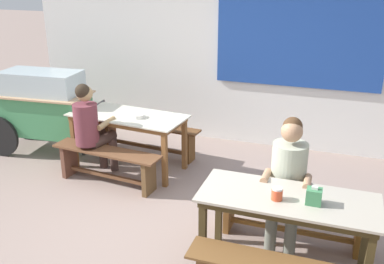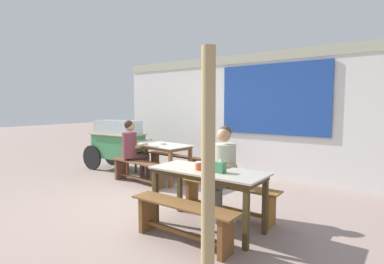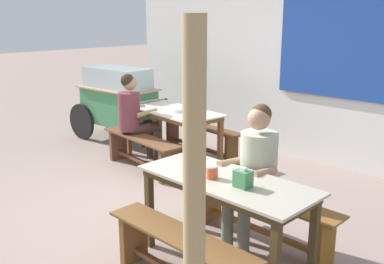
% 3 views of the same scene
% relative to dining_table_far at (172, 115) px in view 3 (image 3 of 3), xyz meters
% --- Properties ---
extents(ground_plane, '(40.00, 40.00, 0.00)m').
position_rel_dining_table_far_xyz_m(ground_plane, '(0.96, -1.23, -0.68)').
color(ground_plane, gray).
extents(backdrop_wall, '(6.41, 0.23, 2.70)m').
position_rel_dining_table_far_xyz_m(backdrop_wall, '(1.00, 1.50, 0.74)').
color(backdrop_wall, silver).
rests_on(backdrop_wall, ground_plane).
extents(dining_table_far, '(1.60, 0.82, 0.76)m').
position_rel_dining_table_far_xyz_m(dining_table_far, '(0.00, 0.00, 0.00)').
color(dining_table_far, beige).
rests_on(dining_table_far, ground_plane).
extents(dining_table_near, '(1.50, 0.64, 0.76)m').
position_rel_dining_table_far_xyz_m(dining_table_near, '(2.28, -1.50, -0.00)').
color(dining_table_near, '#B8AF9D').
rests_on(dining_table_near, ground_plane).
extents(bench_far_back, '(1.59, 0.39, 0.46)m').
position_rel_dining_table_far_xyz_m(bench_far_back, '(0.05, 0.52, -0.38)').
color(bench_far_back, brown).
rests_on(bench_far_back, ground_plane).
extents(bench_far_front, '(1.46, 0.43, 0.46)m').
position_rel_dining_table_far_xyz_m(bench_far_front, '(-0.05, -0.52, -0.38)').
color(bench_far_front, brown).
rests_on(bench_far_front, ground_plane).
extents(bench_near_back, '(1.51, 0.30, 0.46)m').
position_rel_dining_table_far_xyz_m(bench_near_back, '(2.28, -0.98, -0.39)').
color(bench_near_back, brown).
rests_on(bench_near_back, ground_plane).
extents(bench_near_front, '(1.38, 0.30, 0.46)m').
position_rel_dining_table_far_xyz_m(bench_near_front, '(2.28, -2.02, -0.39)').
color(bench_near_front, brown).
rests_on(bench_near_front, ground_plane).
extents(food_cart, '(1.73, 0.81, 1.21)m').
position_rel_dining_table_far_xyz_m(food_cart, '(-1.43, 0.12, 0.03)').
color(food_cart, '#439059').
rests_on(food_cart, ground_plane).
extents(person_left_back_turned, '(0.45, 0.58, 1.27)m').
position_rel_dining_table_far_xyz_m(person_left_back_turned, '(-0.30, -0.41, 0.04)').
color(person_left_back_turned, '#45312B').
rests_on(person_left_back_turned, ground_plane).
extents(person_right_near_table, '(0.45, 0.54, 1.29)m').
position_rel_dining_table_far_xyz_m(person_right_near_table, '(2.22, -1.04, 0.06)').
color(person_right_near_table, '#65675B').
rests_on(person_right_near_table, ground_plane).
extents(tissue_box, '(0.12, 0.11, 0.16)m').
position_rel_dining_table_far_xyz_m(tissue_box, '(2.49, -1.55, 0.15)').
color(tissue_box, '#3E8251').
rests_on(tissue_box, dining_table_near).
extents(condiment_jar, '(0.09, 0.09, 0.11)m').
position_rel_dining_table_far_xyz_m(condiment_jar, '(2.20, -1.58, 0.14)').
color(condiment_jar, '#DA4D2C').
rests_on(condiment_jar, dining_table_near).
extents(soup_bowl, '(0.16, 0.16, 0.05)m').
position_rel_dining_table_far_xyz_m(soup_bowl, '(0.19, -0.06, 0.11)').
color(soup_bowl, silver).
rests_on(soup_bowl, dining_table_far).
extents(wooden_support_post, '(0.11, 0.11, 2.06)m').
position_rel_dining_table_far_xyz_m(wooden_support_post, '(3.03, -2.63, 0.35)').
color(wooden_support_post, tan).
rests_on(wooden_support_post, ground_plane).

